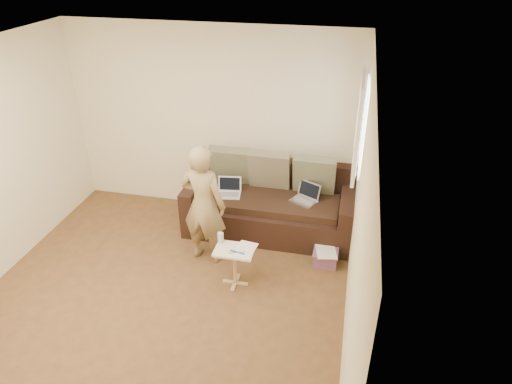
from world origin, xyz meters
TOP-DOWN VIEW (x-y plane):
  - floor at (0.00, 0.00)m, footprint 4.50×4.50m
  - ceiling at (0.00, 0.00)m, footprint 4.50×4.50m
  - wall_back at (0.00, 2.25)m, footprint 4.00×0.00m
  - wall_right at (2.00, 0.00)m, footprint 0.00×4.50m
  - window_blinds at (1.95, 1.50)m, footprint 0.12×0.88m
  - sofa at (0.90, 1.77)m, footprint 2.20×0.95m
  - pillow_left at (0.30, 2.02)m, footprint 0.55×0.29m
  - pillow_mid at (0.85, 2.00)m, footprint 0.55×0.27m
  - pillow_right at (1.45, 1.98)m, footprint 0.55×0.28m
  - laptop_silver at (1.36, 1.73)m, footprint 0.39×0.35m
  - laptop_white at (0.37, 1.67)m, footprint 0.34×0.27m
  - person at (0.26, 1.00)m, footprint 0.61×0.45m
  - side_table at (0.73, 0.59)m, footprint 0.44×0.31m
  - drinking_glass at (0.54, 0.70)m, footprint 0.07×0.07m
  - scissors at (0.78, 0.54)m, footprint 0.19×0.11m
  - paper_on_table at (0.85, 0.62)m, footprint 0.25×0.33m
  - striped_box at (1.72, 1.19)m, footprint 0.30×0.30m

SIDE VIEW (x-z plane):
  - floor at x=0.00m, z-range 0.00..0.00m
  - striped_box at x=1.72m, z-range 0.00..0.19m
  - side_table at x=0.73m, z-range 0.00..0.48m
  - sofa at x=0.90m, z-range 0.00..0.85m
  - paper_on_table at x=0.85m, z-range 0.48..0.49m
  - scissors at x=0.78m, z-range 0.48..0.50m
  - laptop_silver at x=1.36m, z-range 0.41..0.63m
  - laptop_white at x=0.37m, z-range 0.41..0.63m
  - drinking_glass at x=0.54m, z-range 0.48..0.60m
  - person at x=0.26m, z-range 0.00..1.53m
  - pillow_left at x=0.30m, z-range 0.51..1.07m
  - pillow_mid at x=0.85m, z-range 0.51..1.07m
  - pillow_right at x=1.45m, z-range 0.51..1.07m
  - wall_back at x=0.00m, z-range -0.70..3.30m
  - wall_right at x=2.00m, z-range -0.95..3.55m
  - window_blinds at x=1.95m, z-range 1.16..2.24m
  - ceiling at x=0.00m, z-range 2.60..2.60m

